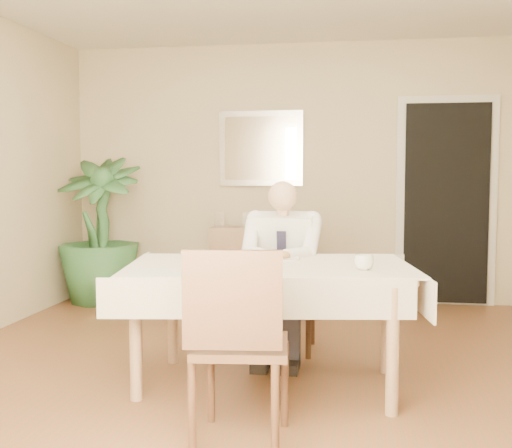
% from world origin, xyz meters
% --- Properties ---
extents(room, '(5.00, 5.02, 2.60)m').
position_xyz_m(room, '(0.00, 0.00, 1.30)').
color(room, brown).
rests_on(room, ground).
extents(window, '(1.34, 0.04, 1.44)m').
position_xyz_m(window, '(0.00, -2.47, 1.45)').
color(window, silver).
rests_on(window, room).
extents(doorway, '(0.96, 0.07, 2.10)m').
position_xyz_m(doorway, '(1.55, 2.46, 1.00)').
color(doorway, silver).
rests_on(doorway, ground).
extents(mirror, '(0.86, 0.04, 0.76)m').
position_xyz_m(mirror, '(-0.29, 2.47, 1.55)').
color(mirror, silver).
rests_on(mirror, room).
extents(dining_table, '(1.86, 1.26, 0.75)m').
position_xyz_m(dining_table, '(0.17, -0.21, 0.67)').
color(dining_table, '#A17C59').
rests_on(dining_table, ground).
extents(chair_far, '(0.46, 0.46, 0.96)m').
position_xyz_m(chair_far, '(0.17, 0.67, 0.54)').
color(chair_far, '#3A2214').
rests_on(chair_far, ground).
extents(chair_near, '(0.50, 0.50, 0.96)m').
position_xyz_m(chair_near, '(0.14, -1.11, 0.54)').
color(chair_near, '#3A2214').
rests_on(chair_near, ground).
extents(seated_man, '(0.48, 0.72, 1.24)m').
position_xyz_m(seated_man, '(0.17, 0.38, 0.69)').
color(seated_man, white).
rests_on(seated_man, ground).
extents(plate, '(0.26, 0.26, 0.02)m').
position_xyz_m(plate, '(0.21, -0.01, 0.76)').
color(plate, white).
rests_on(plate, dining_table).
extents(food, '(0.14, 0.14, 0.06)m').
position_xyz_m(food, '(0.21, -0.01, 0.78)').
color(food, olive).
rests_on(food, dining_table).
extents(knife, '(0.01, 0.13, 0.01)m').
position_xyz_m(knife, '(0.25, -0.07, 0.78)').
color(knife, silver).
rests_on(knife, dining_table).
extents(fork, '(0.01, 0.13, 0.01)m').
position_xyz_m(fork, '(0.17, -0.07, 0.78)').
color(fork, silver).
rests_on(fork, dining_table).
extents(coffee_mug, '(0.14, 0.14, 0.09)m').
position_xyz_m(coffee_mug, '(0.73, -0.36, 0.80)').
color(coffee_mug, white).
rests_on(coffee_mug, dining_table).
extents(sideboard, '(0.95, 0.33, 0.76)m').
position_xyz_m(sideboard, '(-0.29, 2.32, 0.38)').
color(sideboard, '#A17C59').
rests_on(sideboard, ground).
extents(photo_frame_left, '(0.10, 0.02, 0.14)m').
position_xyz_m(photo_frame_left, '(-0.69, 2.34, 0.83)').
color(photo_frame_left, silver).
rests_on(photo_frame_left, sideboard).
extents(photo_frame_center, '(0.10, 0.02, 0.14)m').
position_xyz_m(photo_frame_center, '(-0.41, 2.39, 0.83)').
color(photo_frame_center, silver).
rests_on(photo_frame_center, sideboard).
extents(photo_frame_right, '(0.10, 0.02, 0.14)m').
position_xyz_m(photo_frame_right, '(-0.18, 2.32, 0.83)').
color(photo_frame_right, silver).
rests_on(photo_frame_right, sideboard).
extents(potted_palm, '(0.82, 0.82, 1.46)m').
position_xyz_m(potted_palm, '(-1.86, 2.03, 0.73)').
color(potted_palm, '#275228').
rests_on(potted_palm, ground).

